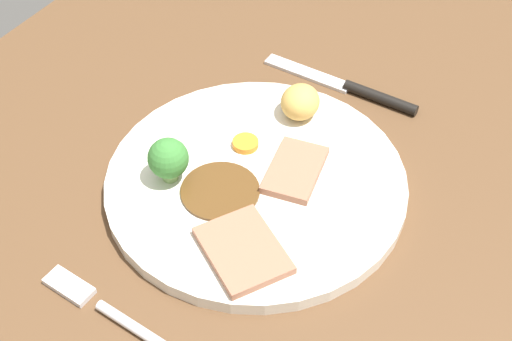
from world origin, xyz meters
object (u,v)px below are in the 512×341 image
at_px(meat_slice_under, 297,171).
at_px(broccoli_floret, 168,159).
at_px(fork, 111,313).
at_px(meat_slice_main, 243,250).
at_px(carrot_coin_front, 245,143).
at_px(dinner_plate, 256,183).
at_px(knife, 353,88).
at_px(roast_potato_left, 300,102).

height_order(meat_slice_under, broccoli_floret, broccoli_floret).
xyz_separation_m(broccoli_floret, fork, (-0.14, -0.04, -0.04)).
bearing_deg(fork, meat_slice_main, -119.16).
bearing_deg(meat_slice_under, meat_slice_main, -177.05).
distance_m(meat_slice_under, fork, 0.22).
bearing_deg(carrot_coin_front, meat_slice_main, -149.40).
xyz_separation_m(meat_slice_main, fork, (-0.10, 0.07, -0.01)).
bearing_deg(dinner_plate, fork, 171.23).
xyz_separation_m(meat_slice_main, knife, (0.26, 0.02, -0.01)).
height_order(dinner_plate, roast_potato_left, roast_potato_left).
relative_size(dinner_plate, broccoli_floret, 6.28).
xyz_separation_m(dinner_plate, fork, (-0.19, 0.03, -0.00)).
bearing_deg(meat_slice_main, roast_potato_left, 13.58).
relative_size(meat_slice_main, knife, 0.44).
bearing_deg(roast_potato_left, dinner_plate, -175.54).
distance_m(roast_potato_left, broccoli_floret, 0.16).
bearing_deg(carrot_coin_front, knife, -18.43).
height_order(meat_slice_main, meat_slice_under, same).
xyz_separation_m(meat_slice_under, knife, (0.15, 0.01, -0.01)).
xyz_separation_m(roast_potato_left, knife, (0.08, -0.03, -0.03)).
height_order(meat_slice_under, fork, meat_slice_under).
height_order(dinner_plate, meat_slice_under, meat_slice_under).
relative_size(carrot_coin_front, knife, 0.14).
height_order(meat_slice_main, knife, meat_slice_main).
bearing_deg(carrot_coin_front, broccoli_floret, 152.63).
distance_m(dinner_plate, meat_slice_under, 0.04).
xyz_separation_m(meat_slice_main, meat_slice_under, (0.11, 0.01, 0.00)).
distance_m(carrot_coin_front, fork, 0.22).
bearing_deg(broccoli_floret, roast_potato_left, -23.35).
xyz_separation_m(meat_slice_main, roast_potato_left, (0.19, 0.04, 0.01)).
relative_size(roast_potato_left, fork, 0.29).
bearing_deg(fork, carrot_coin_front, -85.81).
bearing_deg(broccoli_floret, dinner_plate, -59.04).
bearing_deg(roast_potato_left, knife, -18.13).
relative_size(meat_slice_under, fork, 0.49).
xyz_separation_m(fork, knife, (0.37, -0.05, 0.00)).
bearing_deg(dinner_plate, roast_potato_left, 4.46).
distance_m(meat_slice_main, carrot_coin_front, 0.13).
bearing_deg(fork, knife, -93.77).
bearing_deg(fork, meat_slice_under, -102.45).
relative_size(broccoli_floret, fork, 0.30).
xyz_separation_m(broccoli_floret, knife, (0.22, -0.09, -0.04)).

